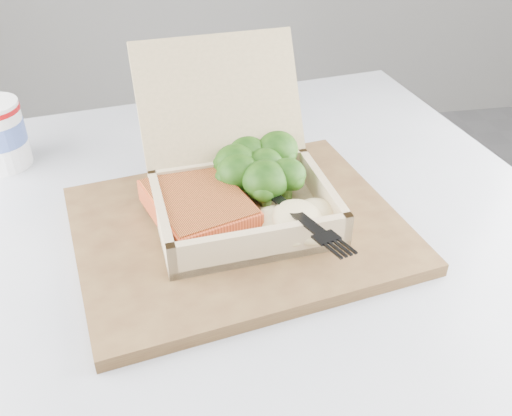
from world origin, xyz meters
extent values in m
cube|color=#B3B6BD|center=(-0.15, 0.27, 0.73)|extent=(0.98, 0.98, 0.03)
cube|color=brown|center=(-0.14, 0.29, 0.76)|extent=(0.43, 0.37, 0.02)
cube|color=tan|center=(-0.13, 0.29, 0.77)|extent=(0.22, 0.18, 0.01)
cube|color=tan|center=(-0.23, 0.28, 0.79)|extent=(0.03, 0.16, 0.04)
cube|color=tan|center=(-0.03, 0.30, 0.79)|extent=(0.03, 0.16, 0.04)
cube|color=tan|center=(-0.12, 0.22, 0.79)|extent=(0.20, 0.03, 0.04)
cube|color=tan|center=(-0.14, 0.37, 0.79)|extent=(0.20, 0.03, 0.04)
cube|color=tan|center=(-0.14, 0.41, 0.87)|extent=(0.21, 0.11, 0.14)
cube|color=#DA572A|center=(-0.18, 0.30, 0.79)|extent=(0.14, 0.16, 0.03)
ellipsoid|color=beige|center=(-0.08, 0.26, 0.79)|extent=(0.10, 0.08, 0.03)
cube|color=black|center=(-0.10, 0.31, 0.80)|extent=(0.05, 0.12, 0.02)
cube|color=black|center=(-0.07, 0.23, 0.80)|extent=(0.04, 0.06, 0.01)
cube|color=silver|center=(-0.16, 0.49, 0.75)|extent=(0.10, 0.14, 0.00)
camera|label=1|loc=(-0.21, -0.25, 1.17)|focal=40.00mm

